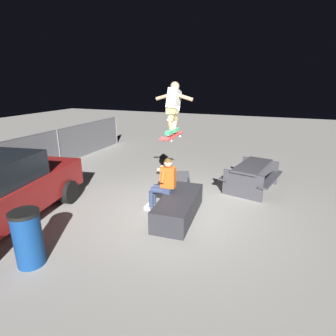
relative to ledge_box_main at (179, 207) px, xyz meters
name	(u,v)px	position (x,y,z in m)	size (l,w,h in m)	color
ground_plane	(175,210)	(0.26, 0.18, -0.25)	(40.00, 40.00, 0.00)	gray
ledge_box_main	(179,207)	(0.00, 0.00, 0.00)	(1.94, 0.75, 0.50)	#28282D
person_sitting_on_ledge	(164,182)	(0.18, 0.44, 0.49)	(0.59, 0.76, 1.33)	#2D3856
skateboard	(172,136)	(0.33, 0.29, 1.58)	(1.02, 0.22, 0.13)	#B72D2D
skater_airborne	(173,105)	(0.39, 0.29, 2.27)	(0.62, 0.89, 1.12)	#2D9E66
kicker_ramp	(178,184)	(1.84, 0.66, -0.18)	(1.17, 1.05, 0.42)	#38383D
picnic_table_back	(252,173)	(2.38, -1.41, 0.25)	(1.95, 1.68, 0.75)	#38383D
trash_bin	(28,238)	(-2.57, 1.80, 0.25)	(0.49, 0.49, 1.00)	navy
fence_back	(12,160)	(0.26, 5.53, 0.48)	(12.05, 0.05, 1.36)	slate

